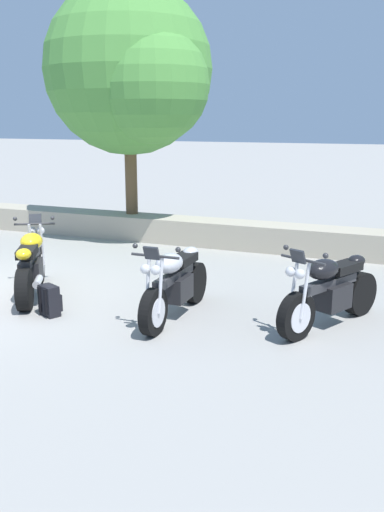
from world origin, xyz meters
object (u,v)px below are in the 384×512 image
Objects in this scene: motorcycle_silver_centre at (174,284)px; motorcycle_yellow_near_left at (31,265)px; motorcycle_black_far_right at (329,292)px; rider_backpack at (50,299)px; leafy_tree_far_left at (133,73)px.

motorcycle_yellow_near_left is at bearing 177.43° from motorcycle_silver_centre.
motorcycle_black_far_right is (2.05, 0.45, 0.00)m from motorcycle_silver_centre.
rider_backpack is at bearing -160.74° from motorcycle_silver_centre.
motorcycle_black_far_right is at bearing -39.57° from leafy_tree_far_left.
motorcycle_silver_centre is 1.79m from rider_backpack.
motorcycle_yellow_near_left is at bearing -83.47° from leafy_tree_far_left.
motorcycle_black_far_right is at bearing 12.46° from motorcycle_silver_centre.
motorcycle_silver_centre is 4.39× the size of rider_backpack.
leafy_tree_far_left reaches higher than rider_backpack.
motorcycle_black_far_right is at bearing 15.58° from rider_backpack.
leafy_tree_far_left reaches higher than motorcycle_yellow_near_left.
leafy_tree_far_left is at bearing 140.43° from motorcycle_black_far_right.
motorcycle_yellow_near_left is 3.98× the size of rider_backpack.
motorcycle_silver_centre is at bearing 19.26° from rider_backpack.
leafy_tree_far_left reaches higher than motorcycle_silver_centre.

